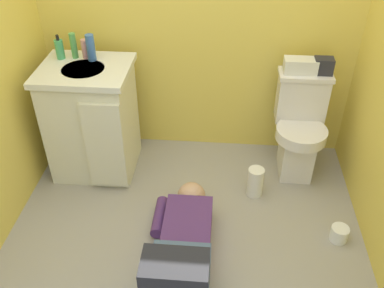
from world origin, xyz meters
TOP-DOWN VIEW (x-y plane):
  - ground_plane at (0.00, 0.00)m, footprint 2.73×3.00m
  - toilet at (0.75, 0.73)m, footprint 0.36×0.46m
  - vanity_cabinet at (-0.72, 0.63)m, footprint 0.60×0.53m
  - faucet at (-0.72, 0.78)m, footprint 0.02×0.02m
  - person_plumber at (0.01, -0.26)m, footprint 0.39×1.06m
  - tissue_box at (0.70, 0.82)m, footprint 0.22×0.11m
  - toiletry_bag at (0.85, 0.82)m, footprint 0.12×0.09m
  - soap_dispenser at (-0.91, 0.76)m, footprint 0.06×0.06m
  - bottle_green at (-0.82, 0.78)m, footprint 0.04×0.04m
  - bottle_pink at (-0.74, 0.78)m, footprint 0.05×0.05m
  - bottle_blue at (-0.69, 0.75)m, footprint 0.06×0.06m
  - paper_towel_roll at (0.45, 0.41)m, footprint 0.11×0.11m
  - toilet_paper_roll at (0.96, 0.04)m, footprint 0.11×0.11m

SIDE VIEW (x-z plane):
  - ground_plane at x=0.00m, z-range -0.04..0.00m
  - toilet_paper_roll at x=0.96m, z-range 0.00..0.10m
  - paper_towel_roll at x=0.45m, z-range 0.00..0.22m
  - person_plumber at x=0.01m, z-range -0.08..0.44m
  - toilet at x=0.75m, z-range -0.01..0.74m
  - vanity_cabinet at x=-0.72m, z-range 0.01..0.83m
  - tissue_box at x=0.70m, z-range 0.75..0.85m
  - toiletry_bag at x=0.85m, z-range 0.75..0.86m
  - faucet at x=-0.72m, z-range 0.82..0.92m
  - bottle_pink at x=-0.74m, z-range 0.82..0.95m
  - soap_dispenser at x=-0.91m, z-range 0.80..0.97m
  - bottle_green at x=-0.82m, z-range 0.82..0.99m
  - bottle_blue at x=-0.69m, z-range 0.82..1.00m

